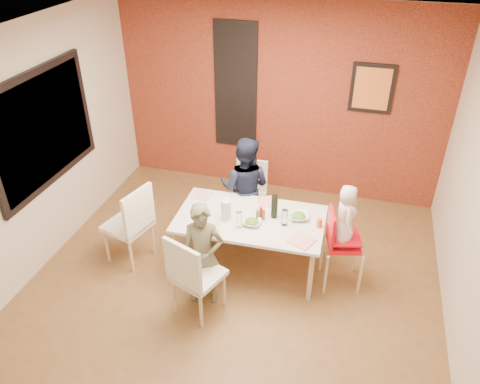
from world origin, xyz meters
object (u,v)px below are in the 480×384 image
(child_near, at_px, (203,255))
(child_far, at_px, (245,188))
(chair_far, at_px, (250,190))
(toddler, at_px, (346,215))
(chair_near, at_px, (192,274))
(chair_left, at_px, (132,221))
(paper_towel_roll, at_px, (226,210))
(dining_table, at_px, (250,222))
(wine_bottle, at_px, (274,207))
(high_chair, at_px, (340,241))

(child_near, relative_size, child_far, 0.89)
(chair_far, relative_size, toddler, 1.27)
(chair_near, relative_size, chair_left, 0.97)
(child_near, relative_size, paper_towel_roll, 4.95)
(dining_table, relative_size, chair_left, 1.65)
(dining_table, xyz_separation_m, chair_near, (-0.36, -0.89, -0.08))
(child_far, bearing_deg, child_near, 86.20)
(chair_near, relative_size, wine_bottle, 3.51)
(dining_table, height_order, wine_bottle, wine_bottle)
(chair_far, xyz_separation_m, wine_bottle, (0.48, -0.77, 0.33))
(dining_table, height_order, chair_near, chair_near)
(chair_far, xyz_separation_m, toddler, (1.25, -0.85, 0.41))
(high_chair, distance_m, paper_towel_roll, 1.27)
(high_chair, distance_m, child_far, 1.38)
(toddler, bearing_deg, paper_towel_roll, 79.77)
(toddler, relative_size, paper_towel_roll, 2.89)
(chair_near, xyz_separation_m, child_near, (0.03, 0.24, 0.05))
(chair_left, distance_m, child_near, 1.06)
(wine_bottle, xyz_separation_m, paper_towel_roll, (-0.50, -0.18, -0.02))
(toddler, bearing_deg, chair_far, 41.01)
(paper_towel_roll, bearing_deg, toddler, 4.38)
(high_chair, distance_m, toddler, 0.34)
(high_chair, relative_size, child_far, 0.71)
(wine_bottle, bearing_deg, child_far, 132.24)
(wine_bottle, bearing_deg, chair_left, -167.16)
(dining_table, height_order, chair_left, chair_left)
(chair_far, distance_m, chair_left, 1.57)
(toddler, bearing_deg, chair_near, 108.26)
(high_chair, bearing_deg, toddler, -78.89)
(chair_far, height_order, wine_bottle, wine_bottle)
(chair_far, xyz_separation_m, high_chair, (1.23, -0.87, 0.08))
(child_near, relative_size, wine_bottle, 4.29)
(chair_far, distance_m, high_chair, 1.50)
(paper_towel_roll, bearing_deg, high_chair, 3.96)
(child_near, height_order, toddler, toddler)
(chair_left, bearing_deg, toddler, 112.01)
(high_chair, bearing_deg, child_near, 101.52)
(chair_near, height_order, child_far, child_far)
(high_chair, height_order, paper_towel_roll, high_chair)
(high_chair, height_order, child_near, child_near)
(child_far, distance_m, toddler, 1.41)
(chair_near, bearing_deg, chair_left, -12.08)
(chair_far, distance_m, child_far, 0.30)
(toddler, height_order, wine_bottle, toddler)
(dining_table, xyz_separation_m, high_chair, (1.00, -0.01, -0.05))
(high_chair, bearing_deg, child_far, 48.71)
(wine_bottle, relative_size, paper_towel_roll, 1.15)
(toddler, height_order, paper_towel_roll, toddler)
(child_far, bearing_deg, paper_towel_roll, 89.12)
(dining_table, xyz_separation_m, paper_towel_roll, (-0.25, -0.10, 0.18))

